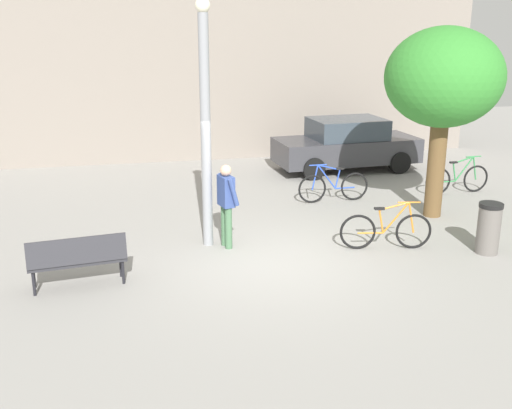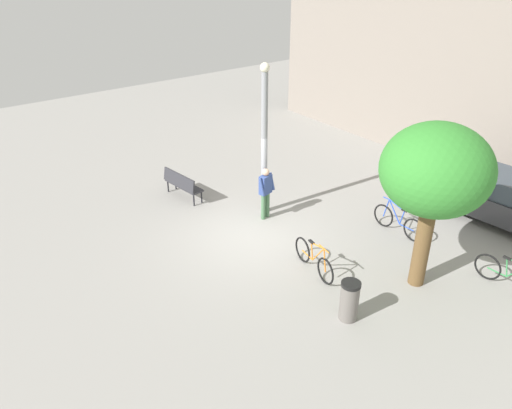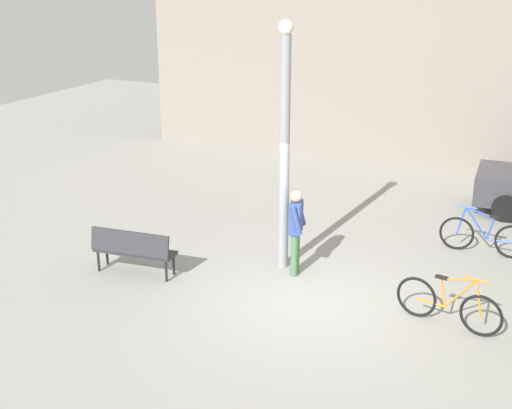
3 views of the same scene
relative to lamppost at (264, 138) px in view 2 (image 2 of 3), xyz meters
The scene contains 11 objects.
ground_plane 2.96m from the lamppost, 47.81° to the right, with size 36.00×36.00×0.00m, color gray.
building_facade 8.95m from the lamppost, 82.96° to the left, with size 17.73×2.00×9.00m, color gray.
lamppost is the anchor object (origin of this frame).
person_by_lamppost 1.58m from the lamppost, 30.96° to the right, with size 0.38×0.63×1.67m.
park_bench 3.48m from the lamppost, 146.46° to the right, with size 1.65×0.66×0.92m.
plaza_tree 5.39m from the lamppost, ahead, with size 2.55×2.55×4.22m.
bicycle_orange 4.10m from the lamppost, 16.25° to the right, with size 1.79×0.38×0.97m.
bicycle_blue 4.66m from the lamppost, 34.19° to the left, with size 1.81×0.08×0.97m.
bicycle_green 7.53m from the lamppost, 19.15° to the left, with size 1.81×0.13×0.97m.
parked_car_charcoal 7.49m from the lamppost, 47.75° to the left, with size 4.31×2.06×1.55m.
trash_bin 5.80m from the lamppost, 17.10° to the right, with size 0.45×0.45×1.00m.
Camera 2 is at (10.01, -7.54, 7.75)m, focal length 35.13 mm.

